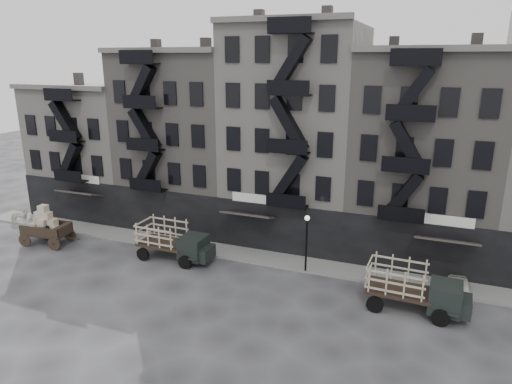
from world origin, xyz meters
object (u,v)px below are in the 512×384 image
(horse, at_px, (20,217))
(stake_truck_east, at_px, (415,285))
(wagon, at_px, (45,222))
(pedestrian_west, at_px, (49,235))
(stake_truck_west, at_px, (173,239))
(car_east, at_px, (459,291))
(pedestrian_mid, at_px, (185,256))

(horse, relative_size, stake_truck_east, 0.29)
(wagon, relative_size, pedestrian_west, 2.31)
(stake_truck_west, bearing_deg, car_east, 4.99)
(car_east, bearing_deg, pedestrian_mid, -176.04)
(pedestrian_mid, bearing_deg, car_east, 174.56)
(wagon, distance_m, stake_truck_east, 28.45)
(pedestrian_mid, bearing_deg, stake_truck_west, -40.27)
(pedestrian_west, height_order, pedestrian_mid, pedestrian_west)
(horse, xyz_separation_m, stake_truck_east, (34.23, -2.59, 0.96))
(stake_truck_west, height_order, pedestrian_west, stake_truck_west)
(horse, relative_size, wagon, 0.42)
(stake_truck_west, xyz_separation_m, stake_truck_east, (17.20, -1.17, 0.02))
(wagon, bearing_deg, stake_truck_west, 0.29)
(stake_truck_east, bearing_deg, car_east, 44.53)
(wagon, bearing_deg, pedestrian_mid, -3.79)
(horse, bearing_deg, pedestrian_west, -138.58)
(horse, relative_size, pedestrian_west, 0.97)
(horse, bearing_deg, stake_truck_west, -119.42)
(stake_truck_west, xyz_separation_m, car_east, (19.86, 1.21, -1.05))
(pedestrian_mid, bearing_deg, wagon, -9.67)
(stake_truck_east, relative_size, car_east, 1.66)
(horse, distance_m, wagon, 6.43)
(wagon, xyz_separation_m, pedestrian_mid, (12.64, 0.41, -1.06))
(wagon, bearing_deg, pedestrian_west, -26.95)
(horse, relative_size, car_east, 0.47)
(stake_truck_west, distance_m, car_east, 19.92)
(stake_truck_west, bearing_deg, stake_truck_east, -2.41)
(stake_truck_east, bearing_deg, wagon, -177.35)
(wagon, xyz_separation_m, car_east, (31.11, 2.39, -1.25))
(pedestrian_west, bearing_deg, horse, 100.96)
(stake_truck_east, bearing_deg, pedestrian_west, -176.92)
(car_east, distance_m, pedestrian_west, 30.68)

